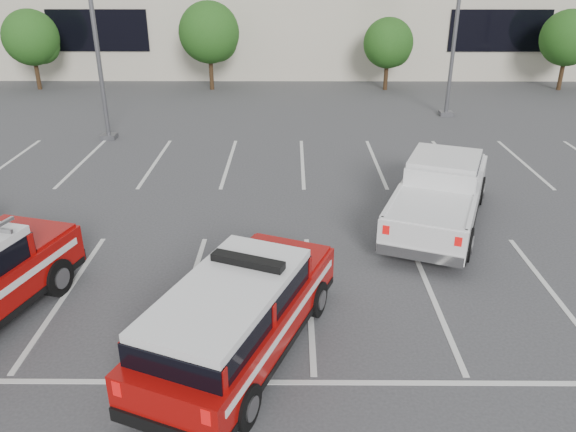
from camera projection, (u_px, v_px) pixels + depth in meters
name	position (u px, v px, depth m)	size (l,w,h in m)	color
ground	(309.00, 295.00, 12.39)	(120.00, 120.00, 0.00)	#39393B
stall_markings	(305.00, 212.00, 16.49)	(23.00, 15.00, 0.01)	silver
tree_left	(33.00, 39.00, 31.42)	(3.07, 3.07, 4.42)	#3F2B19
tree_mid_left	(211.00, 35.00, 31.25)	(3.37, 3.37, 4.85)	#3F2B19
tree_mid_right	(390.00, 45.00, 31.42)	(2.77, 2.77, 3.99)	#3F2B19
tree_right	(569.00, 40.00, 31.25)	(3.07, 3.07, 4.42)	#3F2B19
light_pole_left	(91.00, 6.00, 21.23)	(0.90, 0.60, 10.24)	#59595E
light_pole_mid	(459.00, 0.00, 24.79)	(0.90, 0.60, 10.24)	#59595E
fire_chief_suv	(239.00, 320.00, 10.22)	(3.68, 5.52, 1.83)	#900906
white_pickup	(439.00, 199.00, 15.53)	(4.09, 6.30, 1.83)	silver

